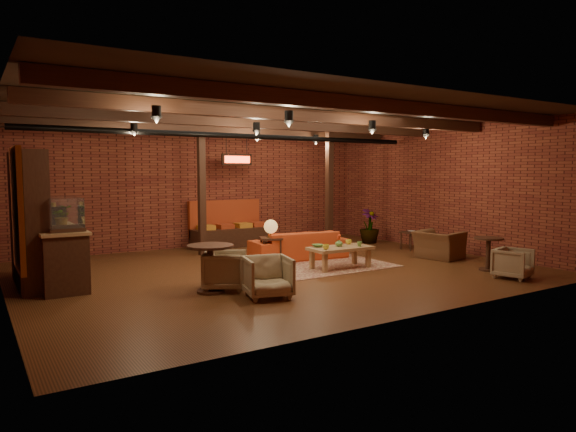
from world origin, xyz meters
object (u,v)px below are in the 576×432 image
armchair_far (513,262)px  round_table_left (210,260)px  plant_tall (370,192)px  sofa (299,245)px  coffee_table (340,249)px  round_table_right (488,248)px  armchair_b (268,275)px  side_table_lamp (271,230)px  armchair_right (439,240)px  armchair_a (225,269)px  side_table_book (410,233)px

armchair_far → round_table_left: bearing=144.4°
round_table_left → plant_tall: size_ratio=0.28×
sofa → armchair_far: bearing=126.5°
coffee_table → armchair_far: 3.37m
round_table_right → plant_tall: size_ratio=0.24×
armchair_b → round_table_right: bearing=9.0°
coffee_table → side_table_lamp: (-0.90, 1.33, 0.33)m
armchair_right → round_table_left: bearing=82.3°
side_table_lamp → armchair_far: size_ratio=1.54×
sofa → plant_tall: size_ratio=0.77×
coffee_table → side_table_lamp: side_table_lamp is taller
side_table_lamp → armchair_far: (3.11, -3.88, -0.43)m
coffee_table → armchair_b: armchair_b is taller
sofa → armchair_b: (-2.44, -2.81, 0.04)m
armchair_b → armchair_far: size_ratio=1.17×
coffee_table → round_table_left: round_table_left is taller
sofa → coffee_table: 1.46m
sofa → armchair_right: 3.30m
coffee_table → round_table_right: 3.05m
armchair_a → plant_tall: size_ratio=0.25×
armchair_a → armchair_b: (0.36, -0.86, 0.00)m
side_table_lamp → round_table_left: 2.96m
armchair_a → armchair_right: bearing=-58.1°
side_table_book → round_table_right: round_table_right is taller
side_table_book → side_table_lamp: bearing=176.9°
armchair_right → armchair_far: armchair_right is taller
armchair_a → armchair_right: size_ratio=0.74×
side_table_lamp → round_table_right: (3.36, -3.13, -0.28)m
armchair_a → side_table_book: armchair_a is taller
armchair_b → armchair_right: bearing=26.0°
armchair_right → side_table_book: armchair_right is taller
armchair_a → armchair_b: armchair_b is taller
coffee_table → armchair_a: bearing=-170.3°
armchair_right → plant_tall: (0.35, 2.85, 1.03)m
coffee_table → side_table_book: bearing=19.1°
plant_tall → sofa: bearing=-160.2°
plant_tall → round_table_right: bearing=-98.2°
plant_tall → round_table_left: bearing=-153.3°
sofa → round_table_left: bearing=39.9°
sofa → armchair_far: (2.28, -4.00, -0.01)m
armchair_far → armchair_right: bearing=61.6°
armchair_a → side_table_book: size_ratio=1.50×
armchair_a → armchair_b: bearing=-127.6°
coffee_table → round_table_left: bearing=-170.1°
round_table_left → side_table_book: (6.37, 1.66, -0.11)m
side_table_lamp → plant_tall: bearing=17.6°
sofa → armchair_far: size_ratio=3.54×
side_table_lamp → side_table_book: 4.11m
sofa → side_table_book: (3.27, -0.35, 0.11)m
round_table_left → side_table_book: bearing=14.6°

